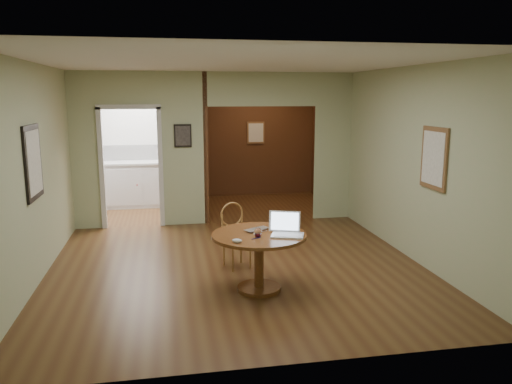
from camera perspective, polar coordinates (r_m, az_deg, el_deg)
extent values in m
plane|color=#472914|center=(6.80, -2.09, -8.72)|extent=(5.00, 5.00, 0.00)
plane|color=white|center=(6.41, -2.26, 14.63)|extent=(5.00, 5.00, 0.00)
plane|color=#B2B58C|center=(4.05, 2.87, -2.45)|extent=(5.00, 0.00, 5.00)
plane|color=#B2B58C|center=(6.60, -24.20, 1.82)|extent=(0.00, 5.00, 5.00)
plane|color=#B2B58C|center=(7.25, 17.80, 3.00)|extent=(0.00, 5.00, 5.00)
cube|color=#B2B58C|center=(8.99, -18.93, 4.38)|extent=(0.50, 2.70, 0.04)
cube|color=#B2B58C|center=(8.89, -8.33, 4.79)|extent=(0.80, 2.70, 0.04)
cube|color=#B2B58C|center=(9.40, 8.74, 5.11)|extent=(0.70, 2.70, 0.04)
plane|color=silver|center=(10.89, -12.69, 5.75)|extent=(2.70, 0.00, 2.70)
plane|color=#3B2711|center=(11.56, -0.04, 6.31)|extent=(2.70, 0.00, 2.70)
cube|color=#3B2711|center=(10.15, -6.32, 5.60)|extent=(0.08, 2.50, 2.70)
cube|color=black|center=(6.58, -24.14, 3.12)|extent=(0.03, 0.70, 0.90)
cube|color=brown|center=(6.79, 19.70, 3.66)|extent=(0.03, 0.60, 0.80)
cube|color=black|center=(8.85, -8.37, 6.39)|extent=(0.30, 0.03, 0.40)
cube|color=white|center=(11.53, -0.03, 6.80)|extent=(0.40, 0.03, 0.50)
cube|color=white|center=(10.90, -12.64, 4.44)|extent=(2.00, 0.02, 0.32)
cylinder|color=brown|center=(6.08, 0.34, -10.92)|extent=(0.52, 0.52, 0.05)
cylinder|color=brown|center=(5.96, 0.35, -8.06)|extent=(0.11, 0.11, 0.60)
cylinder|color=brown|center=(5.86, 0.35, -4.97)|extent=(1.12, 1.12, 0.04)
cylinder|color=#965E35|center=(6.73, -2.20, -5.37)|extent=(0.47, 0.47, 0.03)
cylinder|color=#965E35|center=(6.62, -2.67, -7.46)|extent=(0.02, 0.02, 0.40)
cylinder|color=#965E35|center=(6.74, -0.66, -7.11)|extent=(0.02, 0.02, 0.40)
cylinder|color=#965E35|center=(6.84, -3.70, -6.85)|extent=(0.02, 0.02, 0.40)
cylinder|color=#965E35|center=(6.96, -1.73, -6.52)|extent=(0.02, 0.02, 0.40)
cylinder|color=#965E35|center=(6.73, -3.87, -3.90)|extent=(0.02, 0.02, 0.32)
cylinder|color=#965E35|center=(6.86, -1.62, -3.58)|extent=(0.02, 0.02, 0.32)
torus|color=#965E35|center=(6.77, -2.78, -2.56)|extent=(0.33, 0.14, 0.34)
cube|color=silver|center=(5.78, 3.63, -4.95)|extent=(0.43, 0.36, 0.02)
cube|color=silver|center=(5.74, 3.71, -4.95)|extent=(0.34, 0.23, 0.00)
cube|color=silver|center=(5.89, 3.29, -3.35)|extent=(0.37, 0.18, 0.24)
cube|color=#93A6BC|center=(5.88, 3.31, -3.37)|extent=(0.32, 0.15, 0.20)
imported|color=#B5B5BA|center=(5.95, 0.37, -4.41)|extent=(0.37, 0.33, 0.02)
ellipsoid|color=silver|center=(5.51, -2.19, -5.58)|extent=(0.13, 0.10, 0.05)
cylinder|color=#0C1256|center=(5.67, 0.02, -5.31)|extent=(0.12, 0.07, 0.01)
cube|color=silver|center=(10.70, -12.55, 0.81)|extent=(2.00, 0.55, 0.90)
cube|color=silver|center=(10.63, -12.65, 3.30)|extent=(2.06, 0.60, 0.04)
sphere|color=#B20C0C|center=(10.42, -13.44, 0.78)|extent=(0.03, 0.03, 0.03)
sphere|color=#B20C0C|center=(10.41, -7.94, 0.96)|extent=(0.03, 0.03, 0.03)
ellipsoid|color=beige|center=(10.61, -9.21, 4.35)|extent=(0.38, 0.35, 0.30)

